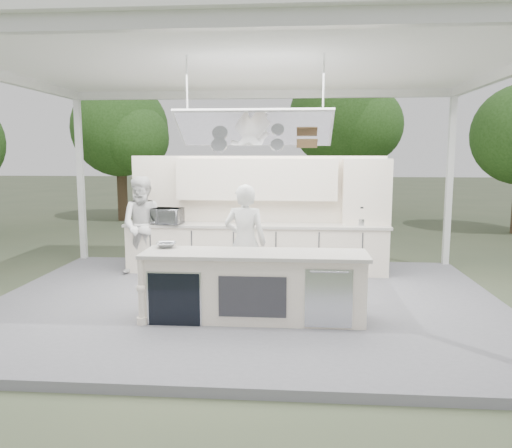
# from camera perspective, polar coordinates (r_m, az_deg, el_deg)

# --- Properties ---
(ground) EXTENTS (90.00, 90.00, 0.00)m
(ground) POSITION_cam_1_polar(r_m,az_deg,el_deg) (8.02, -1.08, -9.47)
(ground) COLOR #4B5238
(ground) RESTS_ON ground
(stage_deck) EXTENTS (8.00, 6.00, 0.12)m
(stage_deck) POSITION_cam_1_polar(r_m,az_deg,el_deg) (8.00, -1.08, -9.06)
(stage_deck) COLOR slate
(stage_deck) RESTS_ON ground
(tent) EXTENTS (8.20, 6.20, 3.86)m
(tent) POSITION_cam_1_polar(r_m,az_deg,el_deg) (7.74, -1.15, 17.69)
(tent) COLOR white
(tent) RESTS_ON ground
(demo_island) EXTENTS (3.10, 0.79, 0.95)m
(demo_island) POSITION_cam_1_polar(r_m,az_deg,el_deg) (6.96, -0.36, -7.09)
(demo_island) COLOR white
(demo_island) RESTS_ON stage_deck
(back_counter) EXTENTS (5.08, 0.72, 0.95)m
(back_counter) POSITION_cam_1_polar(r_m,az_deg,el_deg) (9.71, -0.00, -2.72)
(back_counter) COLOR white
(back_counter) RESTS_ON stage_deck
(back_wall_unit) EXTENTS (5.05, 0.48, 2.25)m
(back_wall_unit) POSITION_cam_1_polar(r_m,az_deg,el_deg) (9.77, 2.70, 3.11)
(back_wall_unit) COLOR white
(back_wall_unit) RESTS_ON stage_deck
(tree_cluster) EXTENTS (19.55, 9.40, 5.85)m
(tree_cluster) POSITION_cam_1_polar(r_m,az_deg,el_deg) (17.43, 1.53, 10.93)
(tree_cluster) COLOR #4C3726
(tree_cluster) RESTS_ON ground
(head_chef) EXTENTS (0.71, 0.51, 1.83)m
(head_chef) POSITION_cam_1_polar(r_m,az_deg,el_deg) (7.81, -1.24, -2.12)
(head_chef) COLOR white
(head_chef) RESTS_ON stage_deck
(sous_chef) EXTENTS (0.96, 0.78, 1.87)m
(sous_chef) POSITION_cam_1_polar(r_m,az_deg,el_deg) (9.69, -12.60, -0.19)
(sous_chef) COLOR white
(sous_chef) RESTS_ON stage_deck
(toaster_oven) EXTENTS (0.60, 0.44, 0.31)m
(toaster_oven) POSITION_cam_1_polar(r_m,az_deg,el_deg) (9.70, -10.10, 0.89)
(toaster_oven) COLOR silver
(toaster_oven) RESTS_ON back_counter
(bowl_large) EXTENTS (0.34, 0.34, 0.07)m
(bowl_large) POSITION_cam_1_polar(r_m,az_deg,el_deg) (7.32, -10.21, -2.38)
(bowl_large) COLOR #ACAFB3
(bowl_large) RESTS_ON demo_island
(bowl_small) EXTENTS (0.24, 0.24, 0.07)m
(bowl_small) POSITION_cam_1_polar(r_m,az_deg,el_deg) (7.31, -10.23, -2.40)
(bowl_small) COLOR #B1B4B8
(bowl_small) RESTS_ON demo_island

